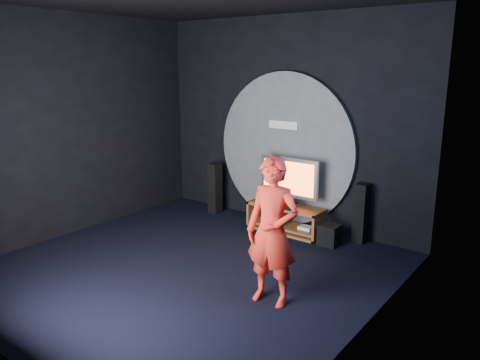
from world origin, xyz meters
name	(u,v)px	position (x,y,z in m)	size (l,w,h in m)	color
floor	(187,268)	(0.00, 0.00, 0.00)	(5.00, 5.00, 0.00)	black
back_wall	(287,123)	(0.00, 2.50, 1.75)	(5.00, 0.04, 3.50)	black
left_wall	(69,126)	(-2.50, 0.00, 1.75)	(0.04, 5.00, 3.50)	black
right_wall	(373,166)	(2.50, 0.00, 1.75)	(0.04, 5.00, 3.50)	black
wall_disc_panel	(284,149)	(0.00, 2.44, 1.30)	(2.60, 0.11, 2.60)	#515156
media_console	(286,220)	(0.31, 2.05, 0.20)	(1.29, 0.45, 0.45)	brown
tv	(289,179)	(0.30, 2.12, 0.88)	(1.05, 0.22, 0.79)	#BCBBC3
center_speaker	(281,203)	(0.30, 1.90, 0.53)	(0.40, 0.15, 0.15)	black
remote	(259,202)	(-0.17, 1.93, 0.46)	(0.18, 0.05, 0.02)	black
tower_speaker_left	(215,188)	(-1.30, 2.13, 0.47)	(0.19, 0.21, 0.94)	black
tower_speaker_right	(361,213)	(1.47, 2.35, 0.47)	(0.19, 0.21, 0.94)	black
subwoofer	(330,235)	(1.15, 1.95, 0.16)	(0.29, 0.29, 0.32)	black
player	(272,232)	(1.42, -0.07, 0.86)	(0.63, 0.41, 1.73)	red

